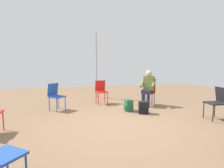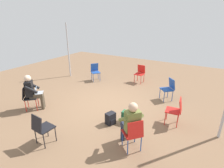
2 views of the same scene
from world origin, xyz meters
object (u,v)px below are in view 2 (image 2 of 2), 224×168
(chair_west, at_px, (176,109))
(chair_northwest, at_px, (133,133))
(chair_northeast, at_px, (28,96))
(chair_south, at_px, (140,73))
(backpack_by_empty_chair, at_px, (127,117))
(backpack_near_laptop_user, at_px, (110,119))
(chair_southwest, at_px, (169,88))
(person_in_olive, at_px, (131,122))
(person_with_laptop, at_px, (33,90))
(chair_north, at_px, (42,127))
(chair_southeast, at_px, (95,71))

(chair_west, relative_size, chair_northwest, 1.00)
(chair_west, height_order, chair_northeast, same)
(chair_south, bearing_deg, backpack_by_empty_chair, 108.86)
(backpack_near_laptop_user, bearing_deg, backpack_by_empty_chair, -139.45)
(chair_southwest, xyz_separation_m, person_in_olive, (0.15, 3.10, 0.20))
(person_in_olive, distance_m, backpack_by_empty_chair, 1.18)
(chair_south, distance_m, chair_west, 3.62)
(chair_south, height_order, person_with_laptop, person_with_laptop)
(chair_north, bearing_deg, person_in_olive, 32.83)
(backpack_near_laptop_user, bearing_deg, chair_southeast, -47.72)
(chair_southeast, xyz_separation_m, chair_northeast, (0.20, 3.58, 0.00))
(person_with_laptop, height_order, backpack_near_laptop_user, person_with_laptop)
(chair_north, distance_m, chair_west, 3.68)
(chair_northwest, distance_m, person_in_olive, 0.26)
(chair_north, height_order, chair_west, same)
(person_with_laptop, xyz_separation_m, backpack_by_empty_chair, (-3.11, -0.87, -0.53))
(chair_north, height_order, chair_northwest, same)
(chair_north, bearing_deg, backpack_by_empty_chair, 58.93)
(chair_southeast, height_order, backpack_near_laptop_user, chair_southeast)
(chair_north, bearing_deg, chair_northeast, 156.81)
(chair_west, relative_size, chair_northeast, 1.00)
(chair_southeast, relative_size, person_with_laptop, 0.69)
(person_with_laptop, relative_size, backpack_by_empty_chair, 3.44)
(backpack_near_laptop_user, bearing_deg, chair_northwest, 146.38)
(chair_southeast, height_order, person_with_laptop, person_with_laptop)
(chair_southwest, bearing_deg, chair_south, 9.72)
(chair_southwest, relative_size, backpack_near_laptop_user, 2.36)
(chair_southwest, xyz_separation_m, backpack_by_empty_chair, (0.68, 2.20, -0.34))
(person_in_olive, bearing_deg, chair_north, 160.23)
(chair_south, xyz_separation_m, person_in_olive, (-1.52, 4.36, 0.20))
(chair_southeast, bearing_deg, chair_southwest, 123.77)
(chair_southwest, bearing_deg, chair_southeast, 40.88)
(chair_southwest, bearing_deg, backpack_near_laptop_user, 114.19)
(chair_northeast, bearing_deg, chair_south, 109.39)
(chair_southeast, xyz_separation_m, backpack_near_laptop_user, (-2.65, 2.91, -0.34))
(chair_northwest, bearing_deg, person_with_laptop, 129.23)
(chair_northwest, bearing_deg, chair_southwest, 40.96)
(chair_west, relative_size, chair_southeast, 1.00)
(chair_south, height_order, person_in_olive, person_in_olive)
(chair_southwest, xyz_separation_m, chair_northeast, (3.91, 3.19, 0.00))
(chair_north, xyz_separation_m, chair_southwest, (-2.04, -4.15, 0.00))
(chair_southeast, relative_size, backpack_near_laptop_user, 2.36)
(chair_south, height_order, chair_northeast, same)
(chair_west, distance_m, chair_northwest, 1.75)
(chair_south, height_order, backpack_near_laptop_user, chair_south)
(chair_southwest, height_order, chair_northeast, same)
(chair_north, bearing_deg, chair_south, 89.96)
(chair_west, bearing_deg, chair_northeast, 104.09)
(chair_northwest, bearing_deg, chair_south, 61.52)
(chair_west, bearing_deg, chair_south, 32.80)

